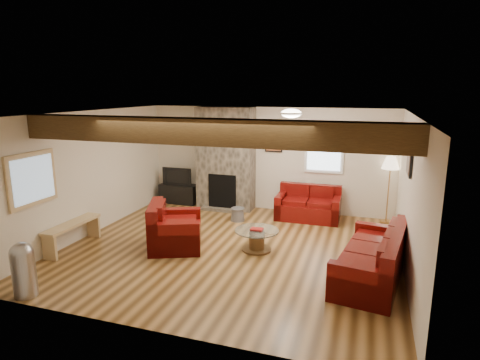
# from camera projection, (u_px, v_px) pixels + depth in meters

# --- Properties ---
(room) EXTENTS (8.00, 8.00, 8.00)m
(room) POSITION_uv_depth(u_px,v_px,m) (230.00, 184.00, 7.20)
(room) COLOR #563716
(room) RESTS_ON ground
(floor) EXTENTS (6.00, 6.00, 0.00)m
(floor) POSITION_uv_depth(u_px,v_px,m) (231.00, 249.00, 7.47)
(floor) COLOR #563716
(floor) RESTS_ON ground
(oak_beam) EXTENTS (6.00, 0.36, 0.38)m
(oak_beam) POSITION_uv_depth(u_px,v_px,m) (201.00, 132.00, 5.80)
(oak_beam) COLOR #34220F
(oak_beam) RESTS_ON room
(chimney_breast) EXTENTS (1.40, 0.67, 2.50)m
(chimney_breast) POSITION_uv_depth(u_px,v_px,m) (226.00, 160.00, 9.81)
(chimney_breast) COLOR #3D382F
(chimney_breast) RESTS_ON floor
(back_window) EXTENTS (0.90, 0.08, 1.10)m
(back_window) POSITION_uv_depth(u_px,v_px,m) (324.00, 150.00, 9.23)
(back_window) COLOR white
(back_window) RESTS_ON room
(hatch_window) EXTENTS (0.08, 1.00, 0.90)m
(hatch_window) POSITION_uv_depth(u_px,v_px,m) (32.00, 179.00, 6.65)
(hatch_window) COLOR tan
(hatch_window) RESTS_ON room
(ceiling_dome) EXTENTS (0.40, 0.40, 0.18)m
(ceiling_dome) POSITION_uv_depth(u_px,v_px,m) (291.00, 115.00, 7.50)
(ceiling_dome) COLOR white
(ceiling_dome) RESTS_ON room
(artwork_back) EXTENTS (0.42, 0.06, 0.52)m
(artwork_back) POSITION_uv_depth(u_px,v_px,m) (274.00, 141.00, 9.56)
(artwork_back) COLOR black
(artwork_back) RESTS_ON room
(artwork_right) EXTENTS (0.06, 0.55, 0.42)m
(artwork_right) POSITION_uv_depth(u_px,v_px,m) (409.00, 163.00, 6.47)
(artwork_right) COLOR black
(artwork_right) RESTS_ON room
(sofa_three) EXTENTS (1.18, 2.18, 0.80)m
(sofa_three) POSITION_uv_depth(u_px,v_px,m) (371.00, 254.00, 6.23)
(sofa_three) COLOR #450407
(sofa_three) RESTS_ON floor
(loveseat) EXTENTS (1.43, 0.83, 0.76)m
(loveseat) POSITION_uv_depth(u_px,v_px,m) (308.00, 203.00, 9.12)
(loveseat) COLOR #450407
(loveseat) RESTS_ON floor
(armchair_red) EXTENTS (1.26, 1.33, 0.85)m
(armchair_red) POSITION_uv_depth(u_px,v_px,m) (175.00, 225.00, 7.48)
(armchair_red) COLOR #450407
(armchair_red) RESTS_ON floor
(coffee_table) EXTENTS (0.81, 0.81, 0.42)m
(coffee_table) POSITION_uv_depth(u_px,v_px,m) (257.00, 240.00, 7.37)
(coffee_table) COLOR #482D17
(coffee_table) RESTS_ON floor
(tv_cabinet) EXTENTS (0.98, 0.39, 0.49)m
(tv_cabinet) POSITION_uv_depth(u_px,v_px,m) (179.00, 194.00, 10.46)
(tv_cabinet) COLOR black
(tv_cabinet) RESTS_ON floor
(television) EXTENTS (0.79, 0.10, 0.46)m
(television) POSITION_uv_depth(u_px,v_px,m) (178.00, 176.00, 10.36)
(television) COLOR black
(television) RESTS_ON tv_cabinet
(floor_lamp) EXTENTS (0.38, 0.38, 1.49)m
(floor_lamp) POSITION_uv_depth(u_px,v_px,m) (390.00, 166.00, 8.71)
(floor_lamp) COLOR tan
(floor_lamp) RESTS_ON floor
(pine_bench) EXTENTS (0.30, 1.28, 0.48)m
(pine_bench) POSITION_uv_depth(u_px,v_px,m) (73.00, 235.00, 7.49)
(pine_bench) COLOR tan
(pine_bench) RESTS_ON floor
(pedal_bin) EXTENTS (0.39, 0.39, 0.81)m
(pedal_bin) POSITION_uv_depth(u_px,v_px,m) (23.00, 269.00, 5.70)
(pedal_bin) COLOR #A6A6AB
(pedal_bin) RESTS_ON floor
(coal_bucket) EXTENTS (0.32, 0.32, 0.30)m
(coal_bucket) POSITION_uv_depth(u_px,v_px,m) (238.00, 214.00, 9.06)
(coal_bucket) COLOR slate
(coal_bucket) RESTS_ON floor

